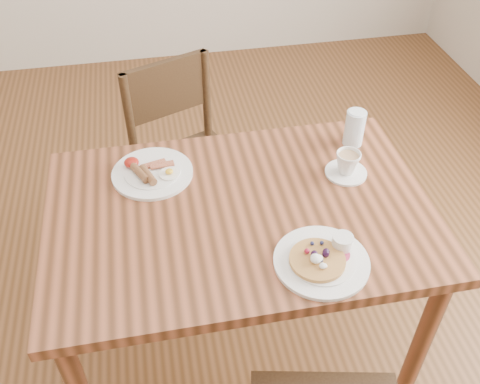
{
  "coord_description": "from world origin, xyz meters",
  "views": [
    {
      "loc": [
        -0.23,
        -1.18,
        1.9
      ],
      "look_at": [
        0.0,
        0.0,
        0.82
      ],
      "focal_mm": 40.0,
      "sensor_mm": 36.0,
      "label": 1
    }
  ],
  "objects_px": {
    "dining_table": "(240,231)",
    "water_glass": "(354,128)",
    "chair_far": "(186,157)",
    "teacup_saucer": "(347,165)",
    "pancake_plate": "(323,259)",
    "breakfast_plate": "(151,172)"
  },
  "relations": [
    {
      "from": "pancake_plate",
      "to": "teacup_saucer",
      "type": "height_order",
      "value": "teacup_saucer"
    },
    {
      "from": "chair_far",
      "to": "teacup_saucer",
      "type": "xyz_separation_m",
      "value": [
        0.49,
        -0.52,
        0.29
      ]
    },
    {
      "from": "breakfast_plate",
      "to": "chair_far",
      "type": "bearing_deg",
      "value": 69.97
    },
    {
      "from": "chair_far",
      "to": "dining_table",
      "type": "bearing_deg",
      "value": 78.24
    },
    {
      "from": "chair_far",
      "to": "pancake_plate",
      "type": "height_order",
      "value": "chair_far"
    },
    {
      "from": "teacup_saucer",
      "to": "water_glass",
      "type": "bearing_deg",
      "value": 63.5
    },
    {
      "from": "pancake_plate",
      "to": "teacup_saucer",
      "type": "relative_size",
      "value": 1.93
    },
    {
      "from": "chair_far",
      "to": "pancake_plate",
      "type": "relative_size",
      "value": 3.26
    },
    {
      "from": "chair_far",
      "to": "teacup_saucer",
      "type": "height_order",
      "value": "chair_far"
    },
    {
      "from": "dining_table",
      "to": "water_glass",
      "type": "xyz_separation_m",
      "value": [
        0.46,
        0.26,
        0.16
      ]
    },
    {
      "from": "chair_far",
      "to": "water_glass",
      "type": "bearing_deg",
      "value": 125.62
    },
    {
      "from": "water_glass",
      "to": "chair_far",
      "type": "bearing_deg",
      "value": 147.59
    },
    {
      "from": "breakfast_plate",
      "to": "teacup_saucer",
      "type": "distance_m",
      "value": 0.65
    },
    {
      "from": "dining_table",
      "to": "chair_far",
      "type": "bearing_deg",
      "value": 100.21
    },
    {
      "from": "chair_far",
      "to": "breakfast_plate",
      "type": "distance_m",
      "value": 0.51
    },
    {
      "from": "breakfast_plate",
      "to": "water_glass",
      "type": "bearing_deg",
      "value": 3.29
    },
    {
      "from": "pancake_plate",
      "to": "water_glass",
      "type": "relative_size",
      "value": 2.06
    },
    {
      "from": "chair_far",
      "to": "teacup_saucer",
      "type": "bearing_deg",
      "value": 111.47
    },
    {
      "from": "dining_table",
      "to": "chair_far",
      "type": "distance_m",
      "value": 0.65
    },
    {
      "from": "pancake_plate",
      "to": "chair_far",
      "type": "bearing_deg",
      "value": 108.7
    },
    {
      "from": "dining_table",
      "to": "chair_far",
      "type": "height_order",
      "value": "chair_far"
    },
    {
      "from": "water_glass",
      "to": "teacup_saucer",
      "type": "bearing_deg",
      "value": -116.5
    }
  ]
}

